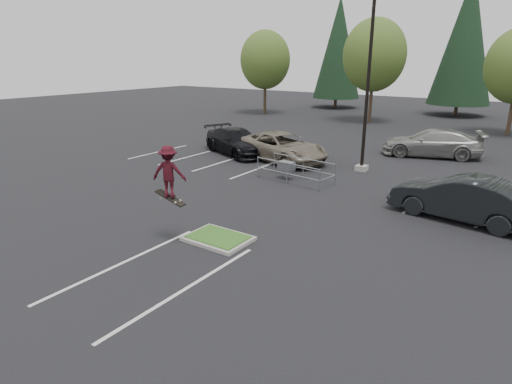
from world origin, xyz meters
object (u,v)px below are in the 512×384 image
Objects in this scene: car_l_tan at (281,147)px; car_r_charc at (462,198)px; light_pole at (368,87)px; car_l_black at (236,141)px; conif_b at (466,39)px; cart_corral at (288,166)px; decid_a at (265,62)px; decid_b at (374,57)px; skateboarder at (169,172)px; car_far_silver at (433,143)px; conif_a at (338,48)px.

car_l_tan is 1.16× the size of car_r_charc.
light_pole is 1.76× the size of car_l_black.
cart_corral is at bearing -93.43° from conif_b.
decid_a is 0.92× the size of decid_b.
car_r_charc reaches higher than car_l_tan.
car_r_charc reaches higher than cart_corral.
decid_a is 1.55× the size of car_l_black.
decid_b is at bearing -121.09° from conif_b.
car_l_tan reaches higher than car_l_black.
light_pole is 13.27m from skateboarder.
light_pole is 6.24m from car_l_tan.
cart_corral is at bearing -42.86° from car_far_silver.
conif_b is 7.31× the size of skateboarder.
car_l_tan is 1.08× the size of car_l_black.
cart_corral is at bearing -53.84° from decid_a.
conif_a is at bearing 35.19° from car_l_black.
conif_b is 2.73× the size of car_r_charc.
cart_corral is 2.07× the size of skateboarder.
conif_a reaches higher than car_l_tan.
car_l_tan is (-2.55, 3.45, 0.15)m from cart_corral.
conif_b is 23.73m from car_far_silver.
conif_b reaches higher than car_l_tan.
decid_a is at bearing -136.99° from car_far_silver.
car_far_silver reaches higher than cart_corral.
cart_corral is at bearing -96.35° from car_l_black.
decid_b is 1.68× the size of car_l_black.
decid_a is 23.42m from car_l_tan.
decid_b reaches higher than car_r_charc.
conif_a is 2.16× the size of car_far_silver.
conif_a is (-14.50, 28.00, 2.54)m from light_pole.
decid_b is 23.46m from cart_corral.
conif_a is at bearing -159.56° from car_far_silver.
car_r_charc is at bearing -83.94° from car_l_black.
decid_a is 0.69× the size of conif_a.
car_l_tan is at bearing -174.29° from light_pole.
decid_b is 1.61× the size of car_far_silver.
light_pole is 19.70m from decid_b.
decid_a reaches higher than car_far_silver.
cart_corral is (-2.45, -3.95, -3.85)m from light_pole.
skateboarder is 0.32× the size of car_l_tan.
decid_b is 12.43m from conif_a.
conif_b is at bearing -161.15° from car_r_charc.
car_l_tan is 3.50m from car_l_black.
light_pole is at bearing 65.22° from cart_corral.
skateboarder is 0.33× the size of car_far_silver.
car_far_silver reaches higher than car_l_tan.
light_pole is at bearing -62.62° from conif_a.
decid_b reaches higher than skateboarder.
decid_b reaches higher than car_l_tan.
decid_b is 2.35× the size of cart_corral.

